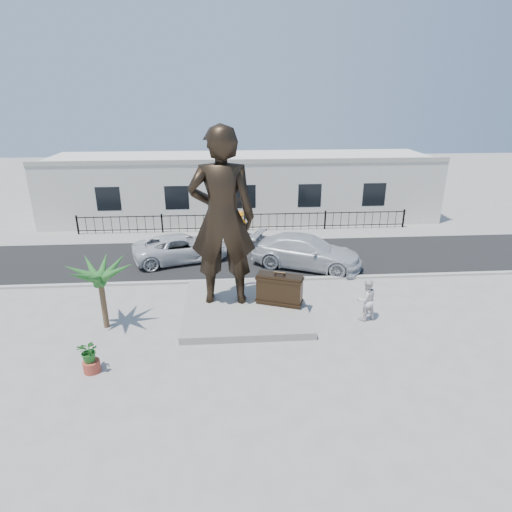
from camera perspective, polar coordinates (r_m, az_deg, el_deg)
The scene contains 16 objects.
ground at distance 17.34m, azimuth 0.48°, elevation -9.50°, with size 100.00×100.00×0.00m, color #9E9991.
street at distance 24.56m, azimuth -1.00°, elevation 0.00°, with size 40.00×7.00×0.01m, color black.
curb at distance 21.31m, azimuth -0.48°, elevation -3.22°, with size 40.00×0.25×0.12m, color #A5A399.
far_sidewalk at distance 28.32m, azimuth -1.44°, elevation 2.90°, with size 40.00×2.50×0.02m, color #9E9991.
plinth at distance 18.55m, azimuth -1.44°, elevation -6.81°, with size 5.20×5.20×0.30m, color gray.
fence at distance 28.91m, azimuth -1.53°, elevation 4.50°, with size 22.00×0.10×1.20m, color black.
building at distance 32.59m, azimuth -1.90°, elevation 9.29°, with size 28.00×7.00×4.40m, color silver.
statue at distance 17.49m, azimuth -4.53°, elevation 5.05°, with size 2.71×1.78×7.43m, color black.
suitcase at distance 18.23m, azimuth 3.15°, elevation -4.48°, with size 1.90×0.61×1.34m, color black.
tourist at distance 18.06m, azimuth 14.46°, elevation -5.66°, with size 0.88×0.68×1.80m, color silver.
car_white at distance 24.05m, azimuth -9.89°, elevation 1.09°, with size 2.43×5.28×1.47m, color silver.
car_silver at distance 22.95m, azimuth 6.75°, elevation 0.60°, with size 2.38×5.85×1.70m, color silver.
worker at distance 27.75m, azimuth -2.11°, elevation 4.34°, with size 1.08×0.62×1.67m, color orange.
palm_tree at distance 18.39m, azimuth -19.25°, elevation -8.89°, with size 1.80×1.80×3.20m, color #21571F, non-canonical shape.
planter at distance 15.81m, azimuth -21.06°, elevation -13.55°, with size 0.56×0.56×0.40m, color #A23D2B.
shrub at distance 15.50m, azimuth -21.34°, elevation -11.73°, with size 0.71×0.61×0.79m, color #215F1F.
Camera 1 is at (-1.21, -14.90, 8.80)m, focal length 30.00 mm.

